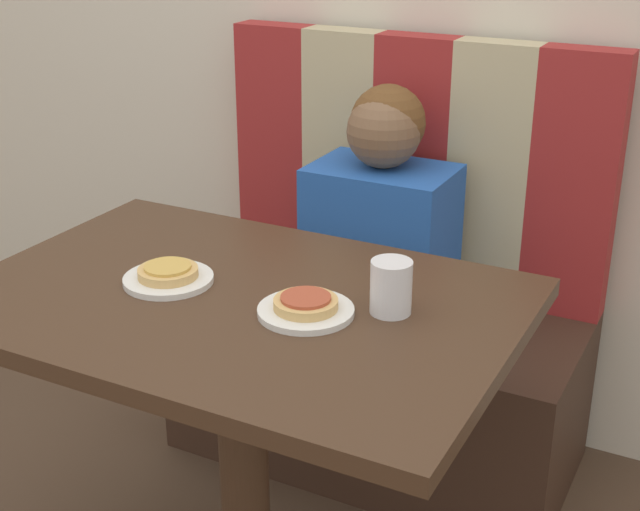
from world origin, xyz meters
name	(u,v)px	position (x,y,z in m)	size (l,w,h in m)	color
booth_seat	(377,381)	(0.00, 0.67, 0.22)	(1.05, 0.51, 0.44)	#382319
booth_backrest	(414,164)	(0.00, 0.88, 0.78)	(1.05, 0.09, 0.67)	maroon
dining_table	(239,343)	(0.00, 0.00, 0.65)	(1.03, 0.71, 0.76)	#422B1C
person	(382,210)	(0.00, 0.67, 0.71)	(0.35, 0.24, 0.58)	#2356B2
plate_left	(168,279)	(-0.15, -0.01, 0.76)	(0.17, 0.17, 0.01)	white
plate_right	(306,311)	(0.15, -0.01, 0.76)	(0.17, 0.17, 0.01)	white
pizza_left	(168,271)	(-0.15, -0.01, 0.78)	(0.12, 0.12, 0.02)	tan
pizza_right	(306,303)	(0.15, -0.01, 0.78)	(0.12, 0.12, 0.02)	tan
drinking_cup	(391,287)	(0.28, 0.07, 0.80)	(0.07, 0.07, 0.10)	silver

